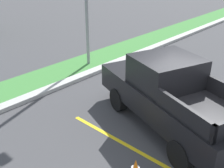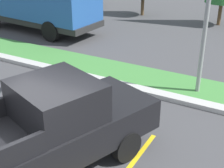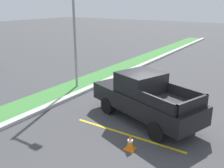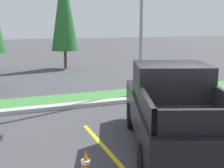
{
  "view_description": "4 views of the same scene",
  "coord_description": "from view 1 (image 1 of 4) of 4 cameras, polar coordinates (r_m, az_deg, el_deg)",
  "views": [
    {
      "loc": [
        -6.29,
        -3.07,
        4.76
      ],
      "look_at": [
        -0.06,
        2.65,
        0.72
      ],
      "focal_mm": 44.57,
      "sensor_mm": 36.0,
      "label": 1
    },
    {
      "loc": [
        4.09,
        -3.99,
        4.95
      ],
      "look_at": [
        0.53,
        2.42,
        1.45
      ],
      "focal_mm": 51.95,
      "sensor_mm": 36.0,
      "label": 2
    },
    {
      "loc": [
        -9.24,
        -3.93,
        4.93
      ],
      "look_at": [
        0.94,
        2.73,
        1.01
      ],
      "focal_mm": 40.66,
      "sensor_mm": 36.0,
      "label": 3
    },
    {
      "loc": [
        -3.9,
        -5.56,
        3.06
      ],
      "look_at": [
        -0.6,
        2.93,
        1.23
      ],
      "focal_mm": 47.64,
      "sensor_mm": 36.0,
      "label": 4
    }
  ],
  "objects": [
    {
      "name": "pickup_truck_main",
      "position": [
        8.16,
        11.78,
        -2.18
      ],
      "size": [
        3.56,
        5.55,
        2.1
      ],
      "color": "black",
      "rests_on": "ground"
    },
    {
      "name": "ground_plane",
      "position": [
        8.46,
        13.8,
        -9.55
      ],
      "size": [
        120.0,
        120.0,
        0.0
      ],
      "primitive_type": "plane",
      "color": "#424244"
    },
    {
      "name": "parking_line_far",
      "position": [
        9.83,
        16.2,
        -4.51
      ],
      "size": [
        0.12,
        4.8,
        0.01
      ],
      "primitive_type": "cube",
      "color": "yellow",
      "rests_on": "ground"
    },
    {
      "name": "curb_strip",
      "position": [
        11.25,
        -8.66,
        0.62
      ],
      "size": [
        56.0,
        0.4,
        0.15
      ],
      "primitive_type": "cube",
      "color": "#B2B2AD",
      "rests_on": "ground"
    },
    {
      "name": "grass_median",
      "position": [
        12.08,
        -11.97,
        1.9
      ],
      "size": [
        56.0,
        1.8,
        0.06
      ],
      "primitive_type": "cube",
      "color": "#42843D",
      "rests_on": "ground"
    },
    {
      "name": "parking_line_near",
      "position": [
        7.59,
        4.96,
        -13.39
      ],
      "size": [
        0.12,
        4.8,
        0.01
      ],
      "primitive_type": "cube",
      "color": "yellow",
      "rests_on": "ground"
    }
  ]
}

